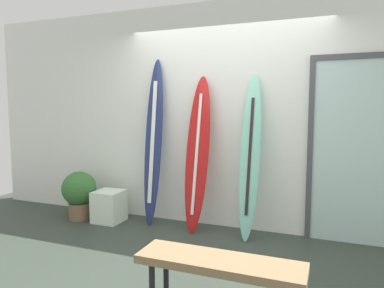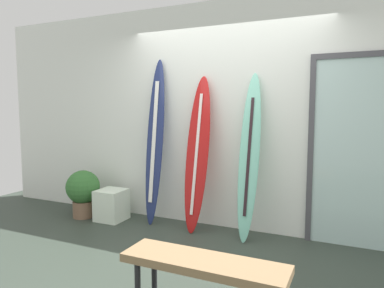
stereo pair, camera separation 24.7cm
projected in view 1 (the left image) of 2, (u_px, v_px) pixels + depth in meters
The scene contains 9 objects.
ground at pixel (187, 266), 3.44m from camera, with size 8.00×8.00×0.04m, color #313B32.
wall_back at pixel (226, 116), 4.50m from camera, with size 7.20×0.20×2.80m, color white.
surfboard_navy at pixel (154, 143), 4.58m from camera, with size 0.25×0.38×2.14m.
surfboard_crimson at pixel (197, 155), 4.32m from camera, with size 0.32×0.42×1.90m.
surfboard_seafoam at pixel (250, 158), 4.08m from camera, with size 0.24×0.44×1.91m.
display_block_left at pixel (109, 206), 4.71m from camera, with size 0.36×0.36×0.41m.
glass_door at pixel (361, 148), 3.85m from camera, with size 1.10×0.06×2.08m.
potted_plant at pixel (79, 192), 4.80m from camera, with size 0.46×0.46×0.65m.
bench at pixel (220, 267), 2.48m from camera, with size 1.18×0.33×0.46m.
Camera 1 is at (1.25, -3.05, 1.51)m, focal length 33.31 mm.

